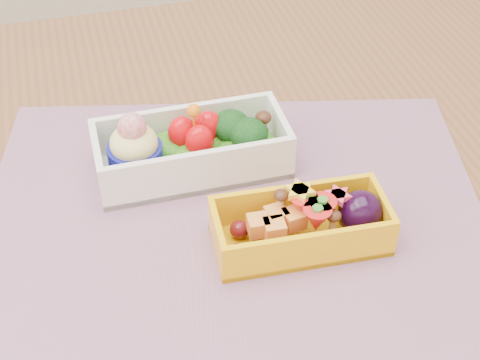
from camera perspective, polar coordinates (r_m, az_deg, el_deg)
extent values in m
cube|color=brown|center=(0.71, -0.60, -1.89)|extent=(1.20, 0.80, 0.04)
cylinder|color=brown|center=(1.38, 17.94, 0.22)|extent=(0.06, 0.06, 0.71)
cube|color=#A26F90|center=(0.67, -0.51, -2.87)|extent=(0.55, 0.46, 0.00)
cube|color=white|center=(0.70, -3.95, 2.52)|extent=(0.19, 0.08, 0.05)
ellipsoid|color=#59A121|center=(0.71, -3.92, 2.06)|extent=(0.18, 0.07, 0.02)
cylinder|color=#131895|center=(0.70, -8.42, 1.60)|extent=(0.05, 0.05, 0.03)
sphere|color=red|center=(0.67, -8.76, 4.25)|extent=(0.03, 0.03, 0.03)
ellipsoid|color=red|center=(0.70, -4.70, 3.84)|extent=(0.03, 0.02, 0.04)
ellipsoid|color=red|center=(0.69, -3.30, 3.15)|extent=(0.03, 0.02, 0.04)
ellipsoid|color=red|center=(0.71, -2.59, 4.30)|extent=(0.03, 0.02, 0.04)
sphere|color=orange|center=(0.68, -3.79, 5.62)|extent=(0.01, 0.01, 0.01)
ellipsoid|color=black|center=(0.71, -0.73, 4.38)|extent=(0.04, 0.04, 0.03)
ellipsoid|color=black|center=(0.70, 0.72, 3.69)|extent=(0.04, 0.04, 0.03)
ellipsoid|color=#3F2111|center=(0.71, 1.91, 5.09)|extent=(0.02, 0.02, 0.01)
cube|color=#F7B50C|center=(0.63, 4.93, -3.73)|extent=(0.16, 0.08, 0.04)
ellipsoid|color=#551013|center=(0.62, 2.17, -4.85)|extent=(0.08, 0.04, 0.02)
cube|color=orange|center=(0.62, 2.87, -3.43)|extent=(0.04, 0.04, 0.02)
cone|color=red|center=(0.63, 5.10, -2.18)|extent=(0.03, 0.03, 0.03)
cone|color=red|center=(0.62, 6.63, -2.55)|extent=(0.03, 0.03, 0.03)
cone|color=red|center=(0.62, 6.22, -3.23)|extent=(0.03, 0.03, 0.03)
cylinder|color=yellow|center=(0.62, 4.88, -0.88)|extent=(0.03, 0.03, 0.01)
cylinder|color=#E53F5B|center=(0.63, 7.94, -1.27)|extent=(0.03, 0.03, 0.01)
ellipsoid|color=#3F2111|center=(0.63, 3.30, -2.22)|extent=(0.01, 0.01, 0.01)
ellipsoid|color=#3F2111|center=(0.62, 7.54, -3.38)|extent=(0.01, 0.01, 0.01)
ellipsoid|color=black|center=(0.64, 9.70, -2.65)|extent=(0.04, 0.04, 0.04)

